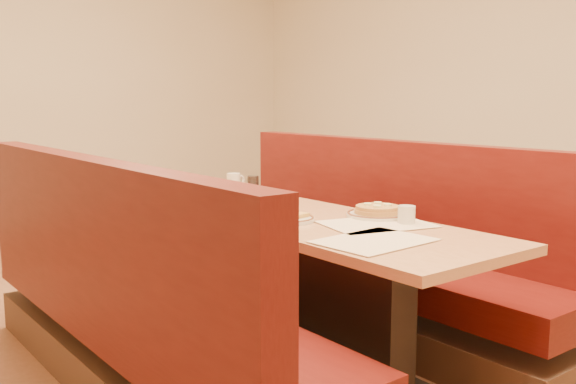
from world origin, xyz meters
TOP-DOWN VIEW (x-y plane):
  - ground at (0.00, 0.00)m, footprint 8.00×8.00m
  - diner_table at (0.00, 0.00)m, footprint 0.70×2.50m
  - booth_left at (-0.73, 0.00)m, footprint 0.55×2.50m
  - booth_right at (0.73, 0.00)m, footprint 0.55×2.50m
  - placemat_near_left at (-0.12, -0.82)m, footprint 0.43×0.33m
  - placemat_near_right at (0.12, -0.60)m, footprint 0.51×0.43m
  - placemat_far_left at (-0.12, 0.29)m, footprint 0.35×0.27m
  - placemat_far_right at (0.12, 0.96)m, footprint 0.47×0.41m
  - pancake_plate at (0.25, -0.47)m, footprint 0.28×0.28m
  - eggs_plate at (-0.13, -0.30)m, footprint 0.25×0.25m
  - extra_plate_mid at (0.18, 0.81)m, footprint 0.21×0.21m
  - extra_plate_far at (-0.07, 1.10)m, footprint 0.21×0.21m
  - coffee_mug_a at (0.24, -0.66)m, footprint 0.10×0.07m
  - coffee_mug_b at (-0.16, 0.32)m, footprint 0.11×0.08m
  - coffee_mug_c at (0.28, 0.75)m, footprint 0.12×0.08m
  - coffee_mug_d at (-0.06, 1.10)m, footprint 0.12×0.09m
  - soda_tumbler_near at (-0.23, -0.39)m, footprint 0.07×0.07m
  - soda_tumbler_mid at (0.28, 0.55)m, footprint 0.07×0.07m

SIDE VIEW (x-z plane):
  - ground at x=0.00m, z-range 0.00..0.00m
  - booth_left at x=-0.73m, z-range -0.16..0.89m
  - booth_right at x=0.73m, z-range -0.16..0.89m
  - diner_table at x=0.00m, z-range 0.00..0.75m
  - placemat_near_left at x=-0.12m, z-range 0.75..0.76m
  - placemat_near_right at x=0.12m, z-range 0.75..0.76m
  - placemat_far_left at x=-0.12m, z-range 0.75..0.76m
  - placemat_far_right at x=0.12m, z-range 0.75..0.76m
  - extra_plate_far at x=-0.07m, z-range 0.74..0.79m
  - extra_plate_mid at x=0.18m, z-range 0.74..0.79m
  - eggs_plate at x=-0.13m, z-range 0.74..0.79m
  - pancake_plate at x=0.25m, z-range 0.74..0.80m
  - coffee_mug_a at x=0.24m, z-range 0.75..0.83m
  - coffee_mug_b at x=-0.16m, z-range 0.75..0.83m
  - soda_tumbler_near at x=-0.23m, z-range 0.75..0.84m
  - coffee_mug_c at x=0.28m, z-range 0.75..0.84m
  - soda_tumbler_mid at x=0.28m, z-range 0.75..0.84m
  - coffee_mug_d at x=-0.06m, z-range 0.75..0.85m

